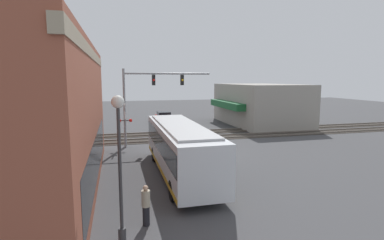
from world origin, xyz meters
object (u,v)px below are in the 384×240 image
Objects in this scene: streetlamp at (120,157)px; crossing_signal at (125,121)px; parked_car_red at (164,117)px; city_bus at (180,147)px; pedestrian_near_bus at (207,150)px; parked_car_black at (173,124)px; pedestrian_by_lamp at (146,205)px.

crossing_signal is at bearing -2.30° from streetlamp.
city_bus is at bearing 173.63° from parked_car_red.
crossing_signal reaches higher than pedestrian_near_bus.
city_bus is at bearing 170.77° from parked_car_black.
parked_car_red is at bearing -0.92° from pedestrian_near_bus.
parked_car_black is 0.99× the size of parked_car_red.
city_bus is 8.88m from crossing_signal.
pedestrian_near_bus is at bearing 178.60° from parked_car_black.
city_bus reaches higher than pedestrian_by_lamp.
crossing_signal is 0.89× the size of parked_car_red.
pedestrian_near_bus is (-21.39, 0.34, 0.33)m from parked_car_red.
streetlamp is at bearing 164.89° from parked_car_black.
pedestrian_by_lamp is at bearing 155.85° from city_bus.
pedestrian_by_lamp reaches higher than parked_car_black.
pedestrian_by_lamp is (-21.82, 5.21, 0.18)m from parked_car_black.
pedestrian_by_lamp is at bearing -178.64° from crossing_signal.
parked_car_red is at bearing -20.36° from crossing_signal.
city_bus is 7.82m from streetlamp.
city_bus is at bearing -160.55° from crossing_signal.
city_bus is 2.58× the size of parked_car_red.
parked_car_red is 2.62× the size of pedestrian_by_lamp.
pedestrian_by_lamp reaches higher than parked_car_red.
parked_car_red is at bearing -10.14° from pedestrian_by_lamp.
city_bus reaches higher than parked_car_red.
parked_car_red is (7.31, 0.00, -0.01)m from parked_car_black.
streetlamp reaches higher than pedestrian_near_bus.
streetlamp reaches higher than crossing_signal.
parked_car_red is (30.12, -6.16, -2.46)m from streetlamp.
streetlamp is 23.76m from parked_car_black.
streetlamp is 30.85m from parked_car_red.
parked_car_black reaches higher than parked_car_red.
city_bus is at bearing -27.55° from streetlamp.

